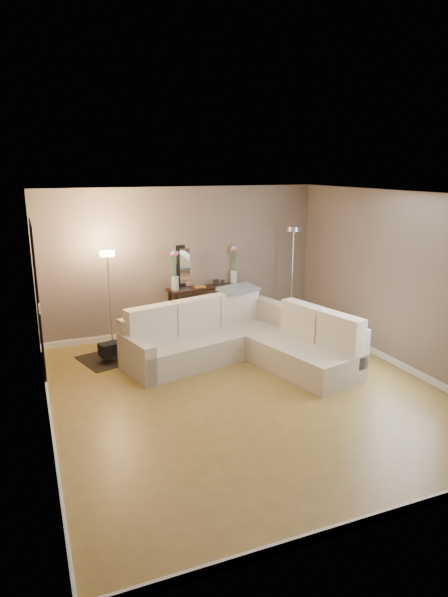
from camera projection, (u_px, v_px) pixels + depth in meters
name	position (u px, v px, depth m)	size (l,w,h in m)	color
floor	(246.00, 392.00, 6.69)	(5.00, 5.50, 0.01)	olive
ceiling	(249.00, 194.00, 6.03)	(5.00, 5.50, 0.01)	white
wall_back	(183.00, 261.00, 8.84)	(5.00, 0.02, 2.60)	gray
wall_front	(394.00, 382.00, 3.89)	(5.00, 0.02, 2.60)	gray
wall_left	(39.00, 320.00, 5.45)	(0.02, 5.50, 2.60)	gray
wall_right	(404.00, 282.00, 7.27)	(0.02, 5.50, 2.60)	gray
baseboard_back	(185.00, 329.00, 9.13)	(5.00, 0.03, 0.10)	white
baseboard_front	(379.00, 517.00, 4.23)	(5.00, 0.03, 0.10)	white
baseboard_left	(51.00, 423.00, 5.78)	(0.03, 5.50, 0.10)	white
baseboard_right	(395.00, 362.00, 7.58)	(0.03, 5.50, 0.10)	white
doorway	(38.00, 300.00, 7.04)	(0.02, 1.20, 2.20)	black
switch_plate	(39.00, 309.00, 6.25)	(0.02, 0.08, 0.12)	white
sectional_sofa	(240.00, 339.00, 7.69)	(3.17, 2.67, 0.93)	beige
throw_blanket	(238.00, 289.00, 8.31)	(0.67, 0.38, 0.05)	slate
console_table	(201.00, 306.00, 9.02)	(1.40, 0.49, 0.84)	black
leaning_mirror	(201.00, 264.00, 9.02)	(0.97, 0.13, 0.76)	black
table_decor	(206.00, 286.00, 8.92)	(0.59, 0.14, 0.14)	orange
flower_vase_left	(175.00, 274.00, 8.63)	(0.16, 0.14, 0.72)	silver
flower_vase_right	(234.00, 268.00, 9.14)	(0.16, 0.14, 0.72)	silver
floor_lamp_lit	(109.00, 282.00, 7.90)	(0.29, 0.29, 1.64)	silver
floor_lamp_unlit	(293.00, 257.00, 9.11)	(0.34, 0.34, 1.89)	silver
charcoal_rug	(117.00, 357.00, 7.90)	(1.07, 0.80, 0.01)	black
black_bag	(110.00, 349.00, 7.67)	(0.30, 0.21, 0.20)	black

